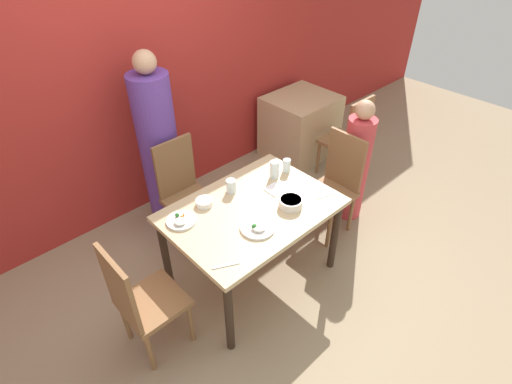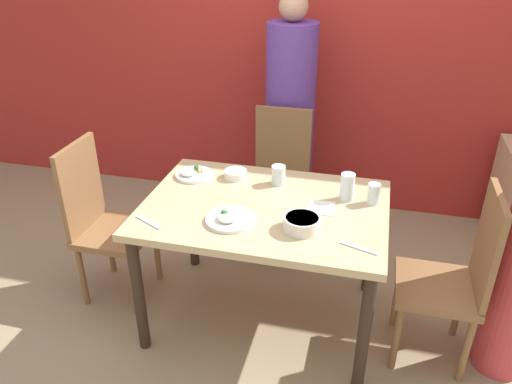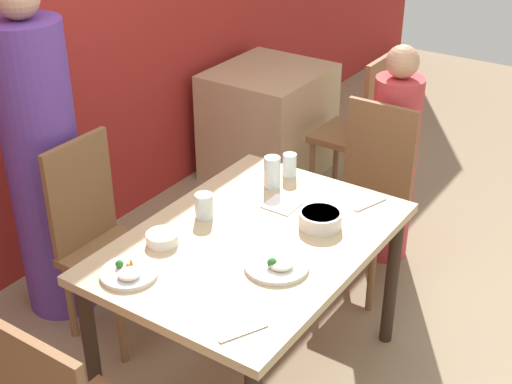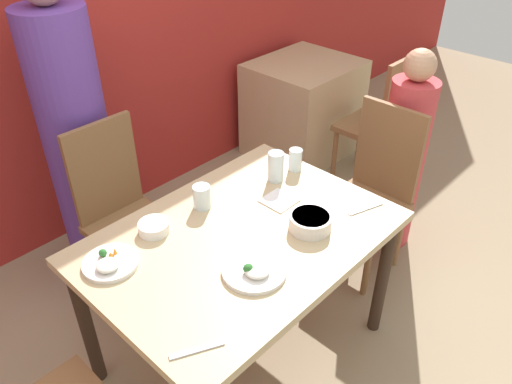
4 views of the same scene
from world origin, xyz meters
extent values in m
plane|color=#998466|center=(0.00, 0.00, 0.00)|extent=(10.00, 10.00, 0.00)
cube|color=#A82823|center=(0.00, 1.51, 1.35)|extent=(10.00, 0.06, 2.70)
cube|color=tan|center=(0.00, 0.00, 0.73)|extent=(1.26, 0.90, 0.04)
cylinder|color=#332319|center=(-0.57, -0.39, 0.35)|extent=(0.06, 0.06, 0.71)
cylinder|color=#332319|center=(0.57, -0.39, 0.35)|extent=(0.06, 0.06, 0.71)
cylinder|color=#332319|center=(-0.57, 0.39, 0.35)|extent=(0.06, 0.06, 0.71)
cylinder|color=#332319|center=(0.57, 0.39, 0.35)|extent=(0.06, 0.06, 0.71)
cube|color=brown|center=(-0.08, 0.72, 0.43)|extent=(0.40, 0.40, 0.04)
cube|color=brown|center=(-0.08, 0.90, 0.71)|extent=(0.38, 0.03, 0.53)
cylinder|color=brown|center=(-0.25, 0.55, 0.20)|extent=(0.04, 0.04, 0.41)
cylinder|color=brown|center=(0.08, 0.55, 0.20)|extent=(0.04, 0.04, 0.41)
cylinder|color=brown|center=(-0.25, 0.88, 0.20)|extent=(0.04, 0.04, 0.41)
cylinder|color=brown|center=(0.08, 0.88, 0.20)|extent=(0.04, 0.04, 0.41)
cube|color=brown|center=(0.90, -0.05, 0.43)|extent=(0.40, 0.40, 0.04)
cube|color=brown|center=(1.09, -0.05, 0.71)|extent=(0.03, 0.38, 0.53)
cylinder|color=brown|center=(0.74, 0.11, 0.20)|extent=(0.04, 0.04, 0.41)
cylinder|color=brown|center=(0.74, -0.22, 0.20)|extent=(0.04, 0.04, 0.41)
cylinder|color=brown|center=(1.07, 0.11, 0.20)|extent=(0.04, 0.04, 0.41)
cylinder|color=brown|center=(1.07, -0.22, 0.20)|extent=(0.04, 0.04, 0.41)
cube|color=brown|center=(-0.90, 0.01, 0.43)|extent=(0.40, 0.40, 0.04)
cube|color=brown|center=(-1.09, 0.01, 0.71)|extent=(0.03, 0.38, 0.53)
cylinder|color=brown|center=(-0.74, -0.15, 0.20)|extent=(0.04, 0.04, 0.41)
cylinder|color=brown|center=(-0.74, 0.18, 0.20)|extent=(0.04, 0.04, 0.41)
cylinder|color=brown|center=(-1.07, -0.15, 0.20)|extent=(0.04, 0.04, 0.41)
cylinder|color=brown|center=(-1.07, 0.18, 0.20)|extent=(0.04, 0.04, 0.41)
cylinder|color=#5B3893|center=(-0.08, 1.13, 0.74)|extent=(0.35, 0.35, 1.48)
sphere|color=tan|center=(-0.08, 1.13, 1.58)|extent=(0.19, 0.19, 0.19)
cylinder|color=silver|center=(0.23, -0.18, 0.78)|extent=(0.18, 0.18, 0.07)
cylinder|color=#BC5123|center=(0.23, -0.18, 0.81)|extent=(0.16, 0.16, 0.01)
cylinder|color=white|center=(-0.13, -0.19, 0.76)|extent=(0.25, 0.25, 0.02)
ellipsoid|color=white|center=(-0.14, -0.22, 0.78)|extent=(0.10, 0.10, 0.03)
sphere|color=#2D702D|center=(-0.16, -0.19, 0.78)|extent=(0.04, 0.04, 0.04)
cone|color=orange|center=(-0.16, -0.22, 0.78)|extent=(0.02, 0.02, 0.03)
cylinder|color=white|center=(-0.47, 0.23, 0.76)|extent=(0.22, 0.22, 0.02)
ellipsoid|color=white|center=(-0.50, 0.21, 0.78)|extent=(0.09, 0.09, 0.03)
cone|color=orange|center=(-0.46, 0.26, 0.78)|extent=(0.02, 0.02, 0.02)
cone|color=orange|center=(-0.44, 0.26, 0.78)|extent=(0.02, 0.02, 0.03)
cone|color=orange|center=(-0.48, 0.28, 0.78)|extent=(0.01, 0.01, 0.02)
sphere|color=#2D702D|center=(-0.48, 0.28, 0.78)|extent=(0.03, 0.03, 0.03)
cylinder|color=white|center=(-0.24, 0.27, 0.77)|extent=(0.13, 0.13, 0.05)
cylinder|color=white|center=(-0.24, 0.27, 0.79)|extent=(0.11, 0.11, 0.01)
cylinder|color=silver|center=(0.41, 0.17, 0.82)|extent=(0.08, 0.08, 0.15)
cylinder|color=silver|center=(0.02, 0.26, 0.80)|extent=(0.08, 0.08, 0.11)
cylinder|color=silver|center=(0.54, 0.16, 0.80)|extent=(0.07, 0.07, 0.11)
cube|color=white|center=(0.29, 0.04, 0.75)|extent=(0.14, 0.14, 0.01)
cube|color=silver|center=(0.50, -0.28, 0.75)|extent=(0.18, 0.08, 0.01)
cube|color=silver|center=(-0.51, -0.31, 0.75)|extent=(0.17, 0.10, 0.01)
camera|label=1|loc=(-1.55, -1.70, 2.66)|focal=28.00mm
camera|label=2|loc=(0.51, -2.20, 2.03)|focal=35.00mm
camera|label=3|loc=(-2.01, -1.37, 2.29)|focal=50.00mm
camera|label=4|loc=(-1.12, -1.14, 2.06)|focal=35.00mm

